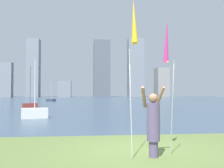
% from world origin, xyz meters
% --- Properties ---
extents(ground, '(120.00, 138.00, 0.12)m').
position_xyz_m(ground, '(0.00, 50.95, -0.06)').
color(ground, '#5B7038').
extents(person, '(0.69, 0.51, 1.89)m').
position_xyz_m(person, '(0.23, -0.84, 0.93)').
color(person, '#594C72').
rests_on(person, ground).
extents(kite_flag_left, '(0.16, 0.87, 4.13)m').
position_xyz_m(kite_flag_left, '(-0.35, -1.15, 3.44)').
color(kite_flag_left, '#B2B2B7').
rests_on(kite_flag_left, ground).
extents(kite_flag_right, '(0.16, 0.80, 3.89)m').
position_xyz_m(kite_flag_right, '(0.81, -0.26, 3.16)').
color(kite_flag_right, '#B2B2B7').
rests_on(kite_flag_right, ground).
extents(bag, '(0.20, 0.18, 0.25)m').
position_xyz_m(bag, '(0.54, 0.35, 0.13)').
color(bag, '#4C4742').
rests_on(bag, ground).
extents(sailboat_3, '(1.80, 1.34, 4.88)m').
position_xyz_m(sailboat_3, '(-7.89, 23.07, 0.32)').
color(sailboat_3, maroon).
rests_on(sailboat_3, ground).
extents(sailboat_4, '(2.13, 2.12, 3.84)m').
position_xyz_m(sailboat_4, '(-8.32, 45.21, 0.28)').
color(sailboat_4, '#333D51').
rests_on(sailboat_4, ground).
extents(sailboat_7, '(1.84, 1.14, 4.02)m').
position_xyz_m(sailboat_7, '(-4.92, 10.12, 0.37)').
color(sailboat_7, silver).
rests_on(sailboat_7, ground).
extents(skyline_tower_0, '(7.27, 3.48, 14.06)m').
position_xyz_m(skyline_tower_0, '(-34.34, 99.52, 7.03)').
color(skyline_tower_0, gray).
rests_on(skyline_tower_0, ground).
extents(skyline_tower_1, '(4.97, 5.37, 23.66)m').
position_xyz_m(skyline_tower_1, '(-22.19, 98.61, 11.83)').
color(skyline_tower_1, gray).
rests_on(skyline_tower_1, ground).
extents(skyline_tower_2, '(5.23, 5.00, 6.54)m').
position_xyz_m(skyline_tower_2, '(-9.52, 99.01, 3.27)').
color(skyline_tower_2, gray).
rests_on(skyline_tower_2, ground).
extents(skyline_tower_3, '(6.84, 7.13, 24.03)m').
position_xyz_m(skyline_tower_3, '(5.94, 100.76, 12.02)').
color(skyline_tower_3, '#565B66').
rests_on(skyline_tower_3, ground).
extents(skyline_tower_4, '(6.77, 5.56, 25.64)m').
position_xyz_m(skyline_tower_4, '(21.09, 102.53, 12.82)').
color(skyline_tower_4, gray).
rests_on(skyline_tower_4, ground).
extents(skyline_tower_5, '(5.06, 6.84, 12.62)m').
position_xyz_m(skyline_tower_5, '(32.45, 101.05, 6.31)').
color(skyline_tower_5, gray).
rests_on(skyline_tower_5, ground).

